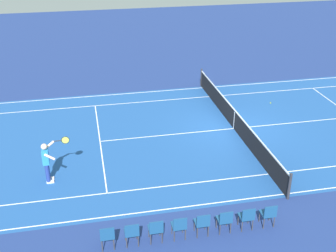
% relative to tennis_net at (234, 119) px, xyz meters
% --- Properties ---
extents(ground_plane, '(60.00, 60.00, 0.00)m').
position_rel_tennis_net_xyz_m(ground_plane, '(0.00, 0.00, -0.49)').
color(ground_plane, navy).
extents(court_slab, '(24.20, 11.40, 0.00)m').
position_rel_tennis_net_xyz_m(court_slab, '(0.00, 0.00, -0.49)').
color(court_slab, '#1E4C93').
rests_on(court_slab, ground_plane).
extents(court_line_markings, '(23.85, 11.05, 0.01)m').
position_rel_tennis_net_xyz_m(court_line_markings, '(0.00, 0.00, -0.49)').
color(court_line_markings, white).
rests_on(court_line_markings, ground_plane).
extents(tennis_net, '(0.10, 11.70, 1.08)m').
position_rel_tennis_net_xyz_m(tennis_net, '(0.00, 0.00, 0.00)').
color(tennis_net, '#2D2D33').
rests_on(tennis_net, ground_plane).
extents(tennis_player_near, '(1.05, 0.78, 1.70)m').
position_rel_tennis_net_xyz_m(tennis_player_near, '(8.50, 2.85, 0.44)').
color(tennis_player_near, navy).
rests_on(tennis_player_near, ground_plane).
extents(tennis_ball, '(0.07, 0.07, 0.07)m').
position_rel_tennis_net_xyz_m(tennis_ball, '(-2.99, -2.48, -0.46)').
color(tennis_ball, '#CCE01E').
rests_on(tennis_ball, ground_plane).
extents(spectator_chair_0, '(0.44, 0.44, 0.88)m').
position_rel_tennis_net_xyz_m(spectator_chair_0, '(1.34, 7.06, 0.03)').
color(spectator_chair_0, '#38383D').
rests_on(spectator_chair_0, ground_plane).
extents(spectator_chair_1, '(0.44, 0.44, 0.88)m').
position_rel_tennis_net_xyz_m(spectator_chair_1, '(2.09, 7.06, 0.03)').
color(spectator_chair_1, '#38383D').
rests_on(spectator_chair_1, ground_plane).
extents(spectator_chair_2, '(0.44, 0.44, 0.88)m').
position_rel_tennis_net_xyz_m(spectator_chair_2, '(2.84, 7.06, 0.03)').
color(spectator_chair_2, '#38383D').
rests_on(spectator_chair_2, ground_plane).
extents(spectator_chair_3, '(0.44, 0.44, 0.88)m').
position_rel_tennis_net_xyz_m(spectator_chair_3, '(3.59, 7.06, 0.03)').
color(spectator_chair_3, '#38383D').
rests_on(spectator_chair_3, ground_plane).
extents(spectator_chair_4, '(0.44, 0.44, 0.88)m').
position_rel_tennis_net_xyz_m(spectator_chair_4, '(4.34, 7.06, 0.03)').
color(spectator_chair_4, '#38383D').
rests_on(spectator_chair_4, ground_plane).
extents(spectator_chair_5, '(0.44, 0.44, 0.88)m').
position_rel_tennis_net_xyz_m(spectator_chair_5, '(5.09, 7.06, 0.03)').
color(spectator_chair_5, '#38383D').
rests_on(spectator_chair_5, ground_plane).
extents(spectator_chair_6, '(0.44, 0.44, 0.88)m').
position_rel_tennis_net_xyz_m(spectator_chair_6, '(5.84, 7.06, 0.03)').
color(spectator_chair_6, '#38383D').
rests_on(spectator_chair_6, ground_plane).
extents(spectator_chair_7, '(0.44, 0.44, 0.88)m').
position_rel_tennis_net_xyz_m(spectator_chair_7, '(6.59, 7.06, 0.03)').
color(spectator_chair_7, '#38383D').
rests_on(spectator_chair_7, ground_plane).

